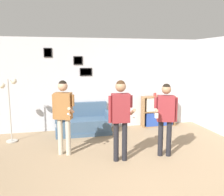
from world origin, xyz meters
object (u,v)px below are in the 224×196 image
object	(u,v)px
bookshelf	(158,111)
person_player_foreground_center	(121,112)
person_watcher_holding_cup	(166,113)
drinking_cup	(155,95)
person_player_foreground_left	(63,110)
floor_lamp	(9,101)
couch	(83,123)

from	to	relation	value
bookshelf	person_player_foreground_center	bearing A→B (deg)	-128.55
person_watcher_holding_cup	drinking_cup	world-z (taller)	person_watcher_holding_cup
person_player_foreground_left	person_watcher_holding_cup	world-z (taller)	person_player_foreground_left
drinking_cup	bookshelf	bearing A→B (deg)	-0.30
floor_lamp	person_watcher_holding_cup	size ratio (longest dim) A/B	1.02
bookshelf	drinking_cup	xyz separation A→B (m)	(-0.13, 0.00, 0.53)
bookshelf	person_player_foreground_left	bearing A→B (deg)	-149.89
couch	floor_lamp	distance (m)	2.06
floor_lamp	bookshelf	bearing A→B (deg)	7.41
couch	person_player_foreground_left	xyz separation A→B (m)	(-0.59, -1.53, 0.74)
couch	drinking_cup	bearing A→B (deg)	5.09
person_watcher_holding_cup	floor_lamp	bearing A→B (deg)	152.91
floor_lamp	person_watcher_holding_cup	xyz separation A→B (m)	(3.42, -1.75, -0.09)
person_player_foreground_left	person_watcher_holding_cup	bearing A→B (deg)	-15.04
person_player_foreground_left	couch	bearing A→B (deg)	69.04
couch	bookshelf	bearing A→B (deg)	4.80
floor_lamp	person_player_foreground_center	size ratio (longest dim) A/B	0.96
floor_lamp	person_player_foreground_left	distance (m)	1.74
couch	person_watcher_holding_cup	size ratio (longest dim) A/B	0.97
bookshelf	person_player_foreground_center	world-z (taller)	person_player_foreground_center
floor_lamp	drinking_cup	bearing A→B (deg)	7.64
person_player_foreground_center	person_watcher_holding_cup	world-z (taller)	person_player_foreground_center
couch	drinking_cup	distance (m)	2.39
person_watcher_holding_cup	bookshelf	bearing A→B (deg)	69.69
floor_lamp	person_player_foreground_left	xyz separation A→B (m)	(1.29, -1.18, -0.04)
couch	person_watcher_holding_cup	bearing A→B (deg)	-53.67
person_player_foreground_left	person_player_foreground_center	distance (m)	1.28
person_player_foreground_left	person_watcher_holding_cup	size ratio (longest dim) A/B	1.04
drinking_cup	person_player_foreground_left	bearing A→B (deg)	-148.77
bookshelf	person_player_foreground_left	distance (m)	3.49
person_player_foreground_center	drinking_cup	distance (m)	2.91
person_player_foreground_left	drinking_cup	size ratio (longest dim) A/B	15.04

